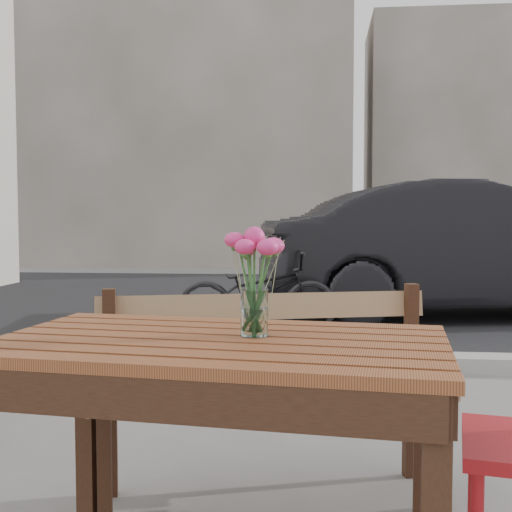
{
  "coord_description": "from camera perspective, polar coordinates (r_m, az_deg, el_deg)",
  "views": [
    {
      "loc": [
        0.28,
        -1.81,
        1.13
      ],
      "look_at": [
        0.09,
        0.09,
        1.02
      ],
      "focal_mm": 45.0,
      "sensor_mm": 36.0,
      "label": 1
    }
  ],
  "objects": [
    {
      "name": "street",
      "position": [
        6.97,
        3.31,
        -5.73
      ],
      "size": [
        30.0,
        8.12,
        0.12
      ],
      "color": "black",
      "rests_on": "ground"
    },
    {
      "name": "main_table",
      "position": [
        1.89,
        -3.22,
        -11.17
      ],
      "size": [
        1.36,
        0.89,
        0.79
      ],
      "rotation": [
        0.0,
        0.0,
        -0.12
      ],
      "color": "#5A2C17",
      "rests_on": "ground"
    },
    {
      "name": "backdrop_buildings",
      "position": [
        16.39,
        5.34,
        12.04
      ],
      "size": [
        15.5,
        4.0,
        8.0
      ],
      "color": "slate",
      "rests_on": "ground"
    },
    {
      "name": "main_vase",
      "position": [
        1.86,
        -0.15,
        -1.1
      ],
      "size": [
        0.17,
        0.17,
        0.32
      ],
      "color": "white",
      "rests_on": "main_table"
    },
    {
      "name": "bicycle",
      "position": [
        6.25,
        0.16,
        -3.27
      ],
      "size": [
        1.62,
        0.77,
        0.82
      ],
      "primitive_type": "imported",
      "rotation": [
        0.0,
        0.0,
        1.72
      ],
      "color": "black",
      "rests_on": "ground"
    },
    {
      "name": "main_bench",
      "position": [
        2.65,
        1.15,
        -9.81
      ],
      "size": [
        1.46,
        0.75,
        0.87
      ],
      "rotation": [
        0.0,
        0.0,
        0.25
      ],
      "color": "#A37A54",
      "rests_on": "ground"
    },
    {
      "name": "parked_car",
      "position": [
        7.77,
        18.12,
        0.52
      ],
      "size": [
        4.87,
        2.43,
        1.53
      ],
      "primitive_type": "imported",
      "rotation": [
        0.0,
        0.0,
        1.75
      ],
      "color": "black",
      "rests_on": "ground"
    }
  ]
}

